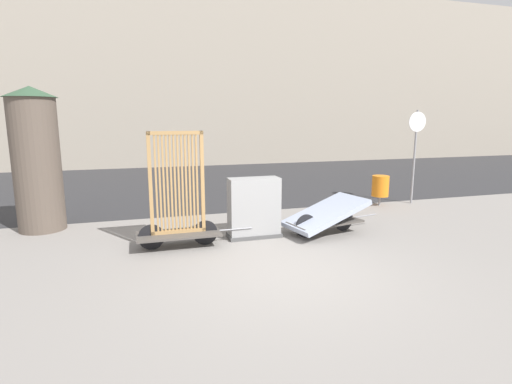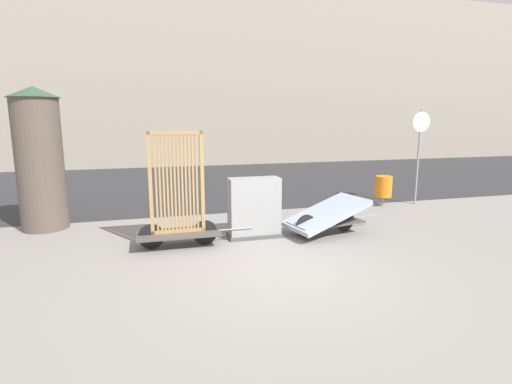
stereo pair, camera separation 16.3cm
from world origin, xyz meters
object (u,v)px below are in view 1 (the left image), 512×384
object	(u,v)px
utility_cabinet	(254,210)
sign_post	(416,143)
bike_cart_with_bedframe	(178,208)
advertising_column	(36,159)
trash_bin	(380,186)
bike_cart_with_mattress	(326,215)

from	to	relation	value
utility_cabinet	sign_post	world-z (taller)	sign_post
bike_cart_with_bedframe	advertising_column	xyz separation A→B (m)	(-2.87, 2.17, 0.84)
utility_cabinet	bike_cart_with_bedframe	bearing A→B (deg)	-171.69
bike_cart_with_bedframe	advertising_column	size ratio (longest dim) A/B	0.72
bike_cart_with_bedframe	trash_bin	world-z (taller)	bike_cart_with_bedframe
bike_cart_with_mattress	sign_post	distance (m)	4.67
bike_cart_with_mattress	sign_post	size ratio (longest dim) A/B	0.88
advertising_column	bike_cart_with_bedframe	bearing A→B (deg)	-37.06
sign_post	utility_cabinet	bearing A→B (deg)	-160.67
sign_post	advertising_column	size ratio (longest dim) A/B	0.86
sign_post	bike_cart_with_bedframe	bearing A→B (deg)	-163.08
bike_cart_with_bedframe	advertising_column	distance (m)	3.70
utility_cabinet	advertising_column	distance (m)	5.00
utility_cabinet	advertising_column	bearing A→B (deg)	156.72
utility_cabinet	trash_bin	world-z (taller)	utility_cabinet
bike_cart_with_bedframe	utility_cabinet	xyz separation A→B (m)	(1.62, 0.24, -0.20)
bike_cart_with_bedframe	sign_post	world-z (taller)	sign_post
utility_cabinet	advertising_column	xyz separation A→B (m)	(-4.49, 1.93, 1.03)
sign_post	trash_bin	bearing A→B (deg)	179.58
bike_cart_with_bedframe	utility_cabinet	size ratio (longest dim) A/B	1.81
trash_bin	bike_cart_with_mattress	bearing A→B (deg)	-142.42
sign_post	advertising_column	world-z (taller)	advertising_column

